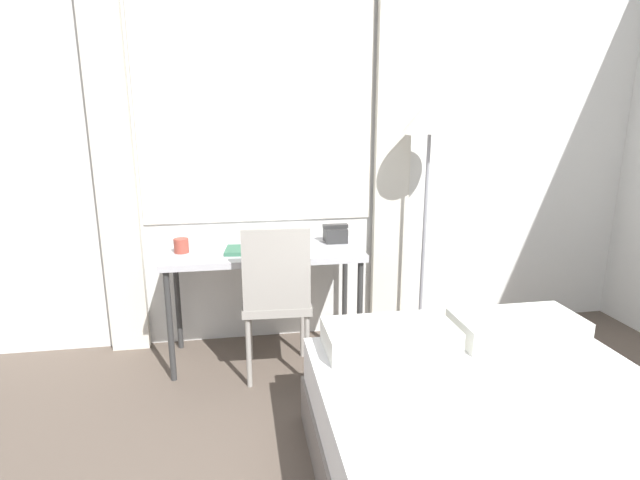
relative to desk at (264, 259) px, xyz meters
The scene contains 7 objects.
wall_back_with_window 0.89m from the desk, 36.93° to the left, with size 5.43×0.13×2.70m.
desk is the anchor object (origin of this frame).
desk_chair 0.31m from the desk, 79.59° to the right, with size 0.42×0.42×0.95m.
standing_lamp 1.32m from the desk, ahead, with size 0.36×0.36×1.67m.
telephone 0.51m from the desk, 14.13° to the left, with size 0.16×0.15×0.12m.
book 0.13m from the desk, 156.81° to the right, with size 0.30×0.23×0.02m.
mug 0.51m from the desk, behind, with size 0.09×0.09×0.09m.
Camera 1 is at (-0.66, -0.09, 1.56)m, focal length 28.00 mm.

